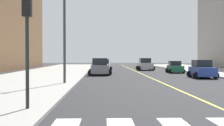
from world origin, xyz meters
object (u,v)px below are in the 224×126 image
at_px(traffic_light_far_corner, 27,26).
at_px(street_lamp, 64,23).
at_px(car_silver_nearest, 145,65).
at_px(car_gray_fourth, 100,67).
at_px(car_blue_fifth, 202,69).
at_px(car_green_third, 175,67).
at_px(car_white_second, 104,65).

distance_m(traffic_light_far_corner, street_lamp, 12.09).
height_order(car_silver_nearest, car_gray_fourth, car_gray_fourth).
bearing_deg(traffic_light_far_corner, car_gray_fourth, 83.96).
bearing_deg(car_blue_fifth, car_green_third, -84.97).
relative_size(car_white_second, car_green_third, 1.14).
bearing_deg(car_silver_nearest, street_lamp, 68.24).
distance_m(car_blue_fifth, traffic_light_far_corner, 23.93).
relative_size(car_silver_nearest, street_lamp, 0.56).
height_order(car_white_second, street_lamp, street_lamp).
xyz_separation_m(car_white_second, car_green_third, (9.93, -6.55, -0.10)).
distance_m(car_silver_nearest, car_green_third, 9.14).
height_order(car_white_second, traffic_light_far_corner, traffic_light_far_corner).
distance_m(car_white_second, street_lamp, 24.78).
height_order(car_green_third, traffic_light_far_corner, traffic_light_far_corner).
height_order(car_green_third, car_blue_fifth, car_blue_fifth).
height_order(traffic_light_far_corner, street_lamp, street_lamp).
height_order(car_gray_fourth, traffic_light_far_corner, traffic_light_far_corner).
height_order(car_white_second, car_green_third, car_white_second).
relative_size(car_green_third, traffic_light_far_corner, 0.81).
height_order(car_gray_fourth, car_blue_fifth, car_gray_fourth).
xyz_separation_m(car_green_third, street_lamp, (-13.16, -17.69, 4.12)).
bearing_deg(car_gray_fourth, car_white_second, 86.54).
height_order(car_gray_fourth, street_lamp, street_lamp).
distance_m(car_silver_nearest, traffic_light_far_corner, 39.72).
bearing_deg(car_green_third, street_lamp, 54.82).
distance_m(car_white_second, car_green_third, 11.90).
distance_m(car_white_second, car_gray_fourth, 11.30).
bearing_deg(car_blue_fifth, car_white_second, -55.68).
xyz_separation_m(car_white_second, street_lamp, (-3.23, -24.24, 4.02)).
bearing_deg(street_lamp, car_silver_nearest, 68.89).
xyz_separation_m(car_silver_nearest, traffic_light_far_corner, (-10.12, -38.33, 2.50)).
height_order(car_silver_nearest, car_blue_fifth, car_silver_nearest).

